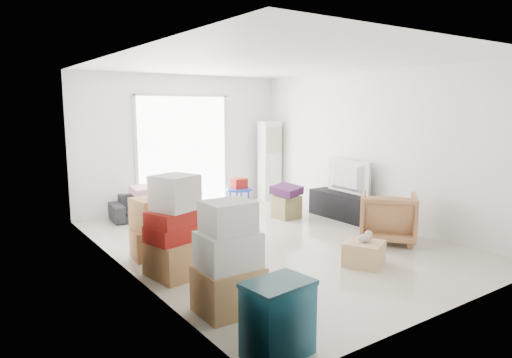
{
  "coord_description": "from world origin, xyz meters",
  "views": [
    {
      "loc": [
        -4.08,
        -5.49,
        2.06
      ],
      "look_at": [
        -0.12,
        0.2,
        0.97
      ],
      "focal_mm": 32.0,
      "sensor_mm": 36.0,
      "label": 1
    }
  ],
  "objects": [
    {
      "name": "box_stack_b",
      "position": [
        -1.8,
        -0.5,
        0.54
      ],
      "size": [
        0.76,
        0.7,
        1.25
      ],
      "rotation": [
        0.0,
        0.0,
        0.26
      ],
      "color": "#AE814E",
      "rests_on": "room_shell"
    },
    {
      "name": "toy_walker",
      "position": [
        -0.35,
        1.92,
        0.13
      ],
      "size": [
        0.34,
        0.3,
        0.45
      ],
      "rotation": [
        0.0,
        0.0,
        0.0
      ],
      "color": "silver",
      "rests_on": "room_shell"
    },
    {
      "name": "tv_console",
      "position": [
        2.0,
        0.4,
        0.24
      ],
      "size": [
        0.43,
        1.44,
        0.48
      ],
      "primitive_type": "cube",
      "color": "black",
      "rests_on": "room_shell"
    },
    {
      "name": "pillow_left",
      "position": [
        -1.1,
        2.48,
        0.69
      ],
      "size": [
        0.45,
        0.37,
        0.13
      ],
      "primitive_type": "cube",
      "rotation": [
        0.0,
        0.0,
        0.09
      ],
      "color": "#CF97AE",
      "rests_on": "sofa"
    },
    {
      "name": "plush_bunny",
      "position": [
        0.41,
        -1.55,
        0.37
      ],
      "size": [
        0.26,
        0.15,
        0.13
      ],
      "rotation": [
        0.0,
        0.0,
        -0.22
      ],
      "color": "#B2ADA8",
      "rests_on": "wood_crate"
    },
    {
      "name": "ac_tower",
      "position": [
        1.95,
        2.65,
        0.88
      ],
      "size": [
        0.45,
        0.3,
        1.75
      ],
      "primitive_type": "cube",
      "color": "white",
      "rests_on": "room_shell"
    },
    {
      "name": "room_shell",
      "position": [
        0.0,
        0.0,
        1.35
      ],
      "size": [
        4.98,
        6.48,
        3.18
      ],
      "color": "beige",
      "rests_on": "ground"
    },
    {
      "name": "box_stack_a",
      "position": [
        -1.8,
        -1.73,
        0.51
      ],
      "size": [
        0.63,
        0.52,
        1.14
      ],
      "rotation": [
        0.0,
        0.0,
        -0.06
      ],
      "color": "#AE814E",
      "rests_on": "room_shell"
    },
    {
      "name": "storage_bins",
      "position": [
        -1.9,
        -2.67,
        0.32
      ],
      "size": [
        0.6,
        0.45,
        0.65
      ],
      "rotation": [
        0.0,
        0.0,
        0.1
      ],
      "color": "#134B5E",
      "rests_on": "room_shell"
    },
    {
      "name": "box_stack_c",
      "position": [
        -1.77,
        0.32,
        0.41
      ],
      "size": [
        0.61,
        0.52,
        0.84
      ],
      "rotation": [
        0.0,
        0.0,
        0.03
      ],
      "color": "#AE814E",
      "rests_on": "room_shell"
    },
    {
      "name": "loose_box",
      "position": [
        -1.48,
        0.3,
        0.16
      ],
      "size": [
        0.5,
        0.5,
        0.31
      ],
      "primitive_type": "cube",
      "rotation": [
        0.0,
        0.0,
        0.44
      ],
      "color": "#AE814E",
      "rests_on": "room_shell"
    },
    {
      "name": "television",
      "position": [
        2.0,
        0.4,
        0.55
      ],
      "size": [
        0.67,
        1.1,
        0.14
      ],
      "primitive_type": "imported",
      "rotation": [
        0.0,
        0.0,
        1.52
      ],
      "color": "black",
      "rests_on": "tv_console"
    },
    {
      "name": "kids_table",
      "position": [
        0.75,
        2.05,
        0.47
      ],
      "size": [
        0.53,
        0.53,
        0.66
      ],
      "rotation": [
        0.0,
        0.0,
        0.39
      ],
      "color": "#1634B1",
      "rests_on": "room_shell"
    },
    {
      "name": "blanket",
      "position": [
        1.16,
        1.04,
        0.49
      ],
      "size": [
        0.57,
        0.57,
        0.14
      ],
      "primitive_type": "cube",
      "rotation": [
        0.0,
        0.0,
        0.27
      ],
      "color": "#4B2153",
      "rests_on": "ottoman"
    },
    {
      "name": "pillow_right",
      "position": [
        -0.68,
        2.51,
        0.67
      ],
      "size": [
        0.39,
        0.36,
        0.11
      ],
      "primitive_type": "cube",
      "rotation": [
        0.0,
        0.0,
        -0.43
      ],
      "color": "#CF97AE",
      "rests_on": "sofa"
    },
    {
      "name": "sofa",
      "position": [
        -0.86,
        2.5,
        0.31
      ],
      "size": [
        1.62,
        0.6,
        0.62
      ],
      "primitive_type": "imported",
      "rotation": [
        0.0,
        0.0,
        -0.09
      ],
      "color": "#28282D",
      "rests_on": "room_shell"
    },
    {
      "name": "armchair",
      "position": [
        1.51,
        -1.03,
        0.42
      ],
      "size": [
        1.11,
        1.11,
        0.84
      ],
      "primitive_type": "imported",
      "rotation": [
        0.0,
        0.0,
        2.27
      ],
      "color": "#AF784D",
      "rests_on": "room_shell"
    },
    {
      "name": "ottoman",
      "position": [
        1.16,
        1.04,
        0.21
      ],
      "size": [
        0.43,
        0.43,
        0.42
      ],
      "primitive_type": "cube",
      "rotation": [
        0.0,
        0.0,
        0.03
      ],
      "color": "olive",
      "rests_on": "room_shell"
    },
    {
      "name": "sliding_door",
      "position": [
        0.0,
        2.98,
        1.24
      ],
      "size": [
        2.1,
        0.04,
        2.33
      ],
      "color": "white",
      "rests_on": "room_shell"
    },
    {
      "name": "wood_crate",
      "position": [
        0.38,
        -1.56,
        0.16
      ],
      "size": [
        0.62,
        0.62,
        0.31
      ],
      "primitive_type": "cube",
      "rotation": [
        0.0,
        0.0,
        0.46
      ],
      "color": "tan",
      "rests_on": "room_shell"
    },
    {
      "name": "duffel_bag",
      "position": [
        -0.98,
        -0.44,
        0.16
      ],
      "size": [
        0.58,
        0.52,
        0.32
      ],
      "primitive_type": "cube",
      "rotation": [
        0.0,
        0.0,
        0.58
      ],
      "color": "black",
      "rests_on": "room_shell"
    }
  ]
}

